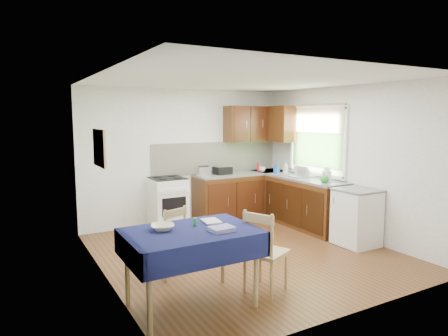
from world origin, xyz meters
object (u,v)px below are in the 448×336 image
toaster (204,171)px  kettle (327,176)px  dining_table (191,240)px  chair_far (169,239)px  sandwich_press (223,170)px  dish_rack (302,176)px  chair_near (264,249)px

toaster → kettle: kettle is taller
dining_table → chair_far: 0.91m
kettle → sandwich_press: bearing=121.6°
dish_rack → dining_table: bearing=-151.9°
chair_near → toaster: toaster is taller
chair_near → kettle: 2.62m
chair_far → chair_near: (0.76, -0.97, 0.04)m
sandwich_press → chair_near: bearing=-98.6°
dining_table → kettle: size_ratio=5.26×
chair_near → sandwich_press: sandwich_press is taller
chair_near → kettle: size_ratio=3.72×
toaster → dining_table: bearing=-101.7°
dining_table → dish_rack: (3.11, 1.93, 0.21)m
toaster → kettle: (1.45, -1.70, 0.03)m
dining_table → dish_rack: bearing=31.0°
dining_table → sandwich_press: 3.57m
chair_far → dish_rack: size_ratio=2.08×
chair_near → dish_rack: (2.25, 2.03, 0.42)m
kettle → dining_table: bearing=-157.9°
dining_table → chair_far: bearing=83.0°
dining_table → kettle: kettle is taller
toaster → chair_near: bearing=-87.0°
sandwich_press → dish_rack: bearing=-30.5°
sandwich_press → toaster: bearing=-168.0°
chair_near → kettle: bearing=-83.5°
chair_far → chair_near: 1.23m
chair_far → toaster: (1.51, 2.07, 0.51)m
dish_rack → kettle: size_ratio=1.66×
chair_far → toaster: 2.61m
chair_far → toaster: size_ratio=3.67×
toaster → sandwich_press: 0.40m
chair_far → dish_rack: 3.22m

